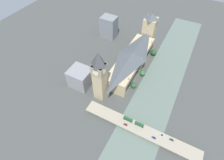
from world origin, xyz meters
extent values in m
plane|color=#424442|center=(0.00, 0.00, 0.00)|extent=(600.00, 600.00, 0.00)
cube|color=slate|center=(-30.94, 0.00, 0.15)|extent=(49.88, 360.00, 0.30)
cube|color=tan|center=(17.65, -8.00, 10.53)|extent=(29.31, 109.73, 21.07)
cube|color=black|center=(2.85, -8.00, 11.59)|extent=(0.40, 100.95, 6.32)
pyramid|color=#474C51|center=(17.65, -8.00, 24.50)|extent=(28.72, 107.53, 6.86)
cone|color=#9E8966|center=(4.00, -49.70, 23.57)|extent=(2.20, 2.20, 5.00)
cone|color=#9E8966|center=(4.00, -8.00, 23.57)|extent=(2.20, 2.20, 5.00)
cone|color=#9E8966|center=(4.00, 33.70, 23.57)|extent=(2.20, 2.20, 5.00)
cube|color=tan|center=(31.00, 57.38, 27.08)|extent=(13.03, 13.03, 54.17)
cube|color=tan|center=(31.00, 57.38, 48.30)|extent=(13.81, 13.81, 11.73)
cylinder|color=black|center=(24.31, 57.38, 48.30)|extent=(0.50, 8.43, 8.43)
cylinder|color=silver|center=(24.18, 57.38, 48.30)|extent=(0.62, 7.81, 7.81)
cylinder|color=black|center=(37.69, 57.38, 48.30)|extent=(0.50, 8.43, 8.43)
cylinder|color=silver|center=(37.83, 57.38, 48.30)|extent=(0.62, 7.81, 7.81)
cylinder|color=black|center=(31.00, 50.69, 48.30)|extent=(8.43, 0.50, 8.43)
cylinder|color=silver|center=(31.00, 50.56, 48.30)|extent=(7.81, 0.62, 7.81)
cylinder|color=black|center=(31.00, 64.07, 48.30)|extent=(8.43, 0.50, 8.43)
cylinder|color=silver|center=(31.00, 64.20, 48.30)|extent=(7.81, 0.62, 7.81)
pyramid|color=#424247|center=(31.00, 57.38, 62.54)|extent=(13.29, 13.29, 16.75)
cube|color=tan|center=(17.65, -76.39, 22.20)|extent=(19.05, 19.05, 44.39)
pyramid|color=#474C51|center=(17.65, -76.39, 48.68)|extent=(19.05, 19.05, 8.57)
cylinder|color=#333338|center=(17.65, -76.39, 54.97)|extent=(0.30, 0.30, 4.00)
cube|color=gray|center=(-77.05, 79.26, 1.52)|extent=(3.00, 12.53, 3.03)
cube|color=gray|center=(-30.94, 79.26, 1.52)|extent=(3.00, 12.53, 3.03)
cube|color=gray|center=(15.18, 79.26, 1.52)|extent=(3.00, 12.53, 3.03)
cube|color=gray|center=(-30.94, 79.26, 3.63)|extent=(131.76, 14.74, 1.20)
cube|color=#235B33|center=(-28.60, 75.90, 5.64)|extent=(10.18, 2.43, 1.91)
cube|color=black|center=(-28.60, 75.90, 6.02)|extent=(9.17, 2.49, 0.84)
cube|color=#235B33|center=(-28.60, 75.90, 7.72)|extent=(9.98, 2.43, 2.25)
cube|color=black|center=(-28.60, 75.90, 7.83)|extent=(9.17, 2.49, 1.08)
cube|color=#1E4E2B|center=(-28.60, 75.90, 8.93)|extent=(9.88, 2.31, 0.16)
cylinder|color=black|center=(-24.41, 74.79, 4.80)|extent=(1.13, 0.28, 1.13)
cylinder|color=black|center=(-24.41, 77.01, 4.80)|extent=(1.13, 0.28, 1.13)
cylinder|color=black|center=(-32.68, 74.79, 4.80)|extent=(1.13, 0.28, 1.13)
cylinder|color=black|center=(-32.68, 77.01, 4.80)|extent=(1.13, 0.28, 1.13)
cube|color=#235B33|center=(-15.00, 75.94, 5.70)|extent=(10.73, 2.48, 2.05)
cube|color=black|center=(-15.00, 75.94, 6.11)|extent=(9.66, 2.54, 0.90)
cube|color=#235B33|center=(-15.00, 75.94, 7.93)|extent=(10.52, 2.48, 2.41)
cube|color=black|center=(-15.00, 75.94, 8.05)|extent=(9.66, 2.54, 1.16)
cube|color=#1E4E2B|center=(-15.00, 75.94, 9.22)|extent=(10.41, 2.36, 0.16)
cylinder|color=black|center=(-10.51, 74.81, 4.78)|extent=(1.09, 0.28, 1.09)
cylinder|color=black|center=(-10.51, 77.07, 4.78)|extent=(1.09, 0.28, 1.09)
cylinder|color=black|center=(-19.39, 74.81, 4.78)|extent=(1.09, 0.28, 1.09)
cylinder|color=black|center=(-19.39, 77.07, 4.78)|extent=(1.09, 0.28, 1.09)
cube|color=#2D5638|center=(-64.58, 75.58, 4.74)|extent=(4.54, 1.84, 0.56)
cube|color=black|center=(-64.71, 75.58, 5.26)|extent=(2.36, 1.66, 0.49)
cylinder|color=black|center=(-62.75, 74.75, 4.55)|extent=(0.63, 0.22, 0.63)
cylinder|color=black|center=(-62.75, 76.41, 4.55)|extent=(0.63, 0.22, 0.63)
cylinder|color=black|center=(-66.41, 74.75, 4.55)|extent=(0.63, 0.22, 0.63)
cylinder|color=black|center=(-66.41, 76.41, 4.55)|extent=(0.63, 0.22, 0.63)
cube|color=maroon|center=(-15.02, 82.29, 4.78)|extent=(4.52, 1.86, 0.60)
cube|color=black|center=(-15.15, 82.29, 5.35)|extent=(2.35, 1.68, 0.53)
cylinder|color=black|center=(-13.24, 81.45, 4.58)|extent=(0.70, 0.22, 0.70)
cylinder|color=black|center=(-13.24, 83.13, 4.58)|extent=(0.70, 0.22, 0.70)
cylinder|color=black|center=(-16.79, 81.45, 4.58)|extent=(0.70, 0.22, 0.70)
cylinder|color=black|center=(-16.79, 83.13, 4.58)|extent=(0.70, 0.22, 0.70)
cube|color=silver|center=(-54.10, 75.57, 4.82)|extent=(4.67, 1.81, 0.67)
cube|color=black|center=(-54.24, 75.57, 5.39)|extent=(2.43, 1.63, 0.48)
cylinder|color=black|center=(-52.26, 74.75, 4.58)|extent=(0.70, 0.22, 0.70)
cylinder|color=black|center=(-52.26, 76.38, 4.58)|extent=(0.70, 0.22, 0.70)
cylinder|color=black|center=(-55.95, 74.75, 4.58)|extent=(0.70, 0.22, 0.70)
cylinder|color=black|center=(-55.95, 76.38, 4.58)|extent=(0.70, 0.22, 0.70)
cube|color=navy|center=(-47.66, 82.08, 4.80)|extent=(4.25, 1.89, 0.69)
cube|color=black|center=(-47.78, 82.08, 5.36)|extent=(2.21, 1.70, 0.43)
cylinder|color=black|center=(-45.96, 81.22, 4.54)|extent=(0.61, 0.22, 0.61)
cylinder|color=black|center=(-45.96, 82.93, 4.54)|extent=(0.61, 0.22, 0.61)
cylinder|color=black|center=(-49.35, 81.22, 4.54)|extent=(0.61, 0.22, 0.61)
cylinder|color=black|center=(-49.35, 82.93, 4.54)|extent=(0.61, 0.22, 0.61)
cube|color=gray|center=(88.33, -62.23, 17.05)|extent=(20.40, 15.03, 34.10)
cube|color=slate|center=(83.58, -62.21, 18.36)|extent=(24.83, 20.00, 36.72)
cube|color=gray|center=(64.26, 52.57, 12.67)|extent=(27.26, 25.31, 25.35)
cylinder|color=brown|center=(-1.13, 26.58, 1.23)|extent=(0.70, 0.70, 2.45)
sphere|color=#235628|center=(-1.13, 26.58, 5.49)|extent=(7.15, 7.15, 7.15)
cylinder|color=brown|center=(-2.83, -48.56, 1.43)|extent=(0.70, 0.70, 2.85)
sphere|color=#1E4C23|center=(-2.83, -48.56, 6.65)|extent=(8.94, 8.94, 8.94)
cylinder|color=brown|center=(-3.36, 0.54, 1.26)|extent=(0.70, 0.70, 2.52)
sphere|color=#2D6633|center=(-3.36, 0.54, 5.84)|extent=(7.81, 7.81, 7.81)
camera|label=1|loc=(-43.70, 168.88, 182.13)|focal=28.00mm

